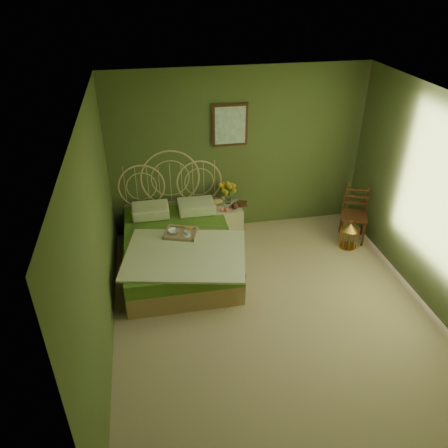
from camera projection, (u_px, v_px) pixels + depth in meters
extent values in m
plane|color=tan|center=(274.00, 314.00, 5.54)|extent=(4.50, 4.50, 0.00)
plane|color=silver|center=(290.00, 111.00, 4.20)|extent=(4.50, 4.50, 0.00)
plane|color=#46572D|center=(238.00, 152.00, 6.76)|extent=(4.00, 0.00, 4.00)
plane|color=#46572D|center=(97.00, 245.00, 4.55)|extent=(0.00, 4.50, 4.50)
plane|color=#46572D|center=(443.00, 210.00, 5.19)|extent=(0.00, 4.50, 4.50)
cube|color=#311D0D|center=(230.00, 125.00, 6.49)|extent=(0.54, 0.03, 0.64)
cube|color=white|center=(230.00, 126.00, 6.47)|extent=(0.46, 0.01, 0.56)
cube|color=tan|center=(180.00, 258.00, 6.33)|extent=(1.50, 2.00, 0.30)
cube|color=olive|center=(179.00, 244.00, 6.20)|extent=(1.50, 2.00, 0.20)
cube|color=white|center=(185.00, 254.00, 5.77)|extent=(1.79, 1.50, 0.03)
cube|color=white|center=(150.00, 210.00, 6.63)|extent=(0.55, 0.40, 0.16)
cube|color=white|center=(196.00, 206.00, 6.74)|extent=(0.55, 0.40, 0.16)
cube|color=tan|center=(181.00, 235.00, 6.17)|extent=(0.54, 0.48, 0.04)
ellipsoid|color=#B77A38|center=(189.00, 228.00, 6.24)|extent=(0.12, 0.07, 0.05)
cube|color=beige|center=(226.00, 220.00, 7.04)|extent=(0.47, 0.47, 0.51)
cylinder|color=silver|center=(228.00, 198.00, 6.96)|extent=(0.10, 0.10, 0.18)
ellipsoid|color=tan|center=(217.00, 202.00, 6.94)|extent=(0.21, 0.11, 0.10)
sphere|color=#F76E60|center=(222.00, 209.00, 6.75)|extent=(0.07, 0.07, 0.07)
sphere|color=#F76E60|center=(227.00, 209.00, 6.75)|extent=(0.07, 0.07, 0.07)
cube|color=#311D0D|center=(354.00, 216.00, 6.83)|extent=(0.53, 0.53, 0.04)
cylinder|color=#311D0D|center=(346.00, 234.00, 6.77)|extent=(0.03, 0.03, 0.43)
cylinder|color=#311D0D|center=(367.00, 232.00, 6.82)|extent=(0.03, 0.03, 0.43)
cylinder|color=#311D0D|center=(338.00, 223.00, 7.05)|extent=(0.03, 0.03, 0.43)
cylinder|color=#311D0D|center=(357.00, 221.00, 7.11)|extent=(0.03, 0.03, 0.43)
cube|color=#311D0D|center=(352.00, 197.00, 6.85)|extent=(0.33, 0.18, 0.47)
cylinder|color=#DA9046|center=(347.00, 246.00, 6.85)|extent=(0.27, 0.27, 0.01)
cylinder|color=#DA9046|center=(348.00, 238.00, 6.77)|extent=(0.27, 0.27, 0.31)
cone|color=#DA9046|center=(350.00, 227.00, 6.66)|extent=(0.27, 0.27, 0.11)
imported|color=#381E0F|center=(237.00, 204.00, 6.95)|extent=(0.16, 0.21, 0.02)
imported|color=#472819|center=(237.00, 203.00, 6.94)|extent=(0.22, 0.25, 0.02)
imported|color=white|center=(173.00, 231.00, 6.17)|extent=(0.19, 0.19, 0.04)
imported|color=white|center=(187.00, 233.00, 6.10)|extent=(0.09, 0.09, 0.08)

